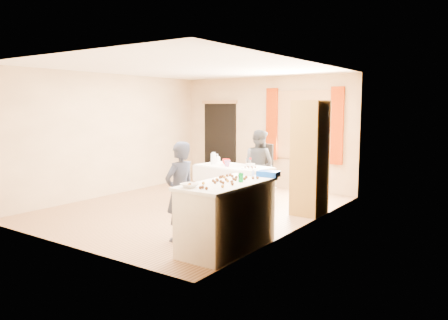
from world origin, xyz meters
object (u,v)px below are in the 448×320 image
Objects in this scene: woman at (259,165)px; counter at (227,216)px; chair at (259,180)px; cabinet at (310,158)px; girl at (180,191)px; party_table at (234,181)px.

counter is at bearing 121.15° from woman.
cabinet is at bearing -8.30° from chair.
girl is at bearing -109.03° from cabinet.
counter is at bearing -92.35° from cabinet.
cabinet is 2.50m from counter.
cabinet is 1.68m from party_table.
chair reaches higher than counter.
girl reaches higher than counter.
woman is at bearing -39.00° from chair.
girl is at bearing -56.32° from chair.
counter is 2.80m from party_table.
counter is (-0.10, -2.44, -0.55)m from cabinet.
party_table is 1.12× the size of woman.
chair is (-1.46, 3.35, -0.12)m from counter.
woman is (-0.52, 3.10, 0.01)m from girl.
chair is at bearing 149.60° from cabinet.
counter reaches higher than party_table.
woman is at bearing -164.56° from girl.
counter is 1.36× the size of chair.
party_table is at bearing 81.49° from woman.
cabinet is 1.81× the size of chair.
woman is (-1.29, 3.03, 0.26)m from counter.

